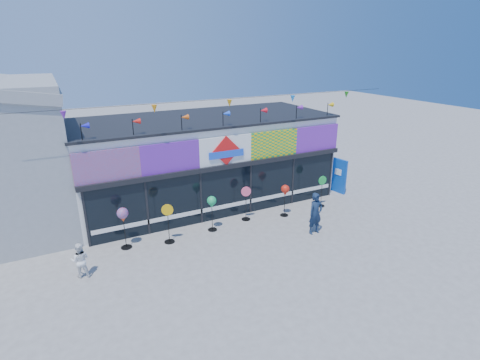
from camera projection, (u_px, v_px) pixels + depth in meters
ground at (265, 252)px, 13.97m from camera, size 80.00×80.00×0.00m
kite_shop at (204, 159)px, 18.26m from camera, size 16.00×5.70×5.31m
blue_sign at (339, 176)px, 19.41m from camera, size 0.29×0.91×1.79m
spinner_0 at (123, 216)px, 13.83m from camera, size 0.42×0.42×1.65m
spinner_1 at (168, 223)px, 14.39m from camera, size 0.44×0.41×1.61m
spinner_2 at (212, 203)px, 15.23m from camera, size 0.39×0.39×1.52m
spinner_3 at (246, 202)px, 16.31m from camera, size 0.43×0.40×1.55m
spinner_4 at (285, 191)px, 16.58m from camera, size 0.37×0.37×1.48m
spinner_5 at (322, 190)px, 17.70m from camera, size 0.43×0.39×1.53m
adult_man at (316, 213)px, 15.11m from camera, size 0.65×0.44×1.75m
child at (80, 260)px, 12.30m from camera, size 0.67×0.49×1.23m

